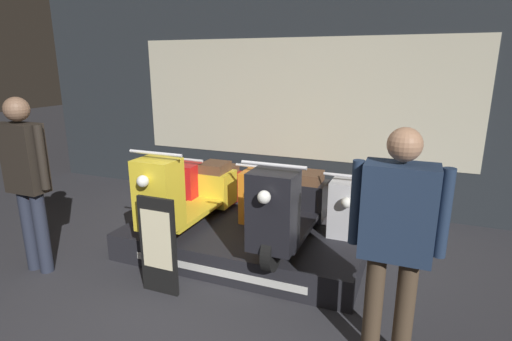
{
  "coord_description": "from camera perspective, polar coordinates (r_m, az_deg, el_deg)",
  "views": [
    {
      "loc": [
        1.65,
        -2.23,
        2.06
      ],
      "look_at": [
        0.0,
        1.84,
        0.87
      ],
      "focal_mm": 28.0,
      "sensor_mm": 36.0,
      "label": 1
    }
  ],
  "objects": [
    {
      "name": "price_sign_board",
      "position": [
        3.76,
        -13.82,
        -10.39
      ],
      "size": [
        0.37,
        0.04,
        0.93
      ],
      "color": "black",
      "rests_on": "ground_plane"
    },
    {
      "name": "ground_plane",
      "position": [
        3.46,
        -12.47,
        -21.89
      ],
      "size": [
        30.0,
        30.0,
        0.0
      ],
      "primitive_type": "plane",
      "color": "#2D2D33"
    },
    {
      "name": "scooter_display_right",
      "position": [
        3.96,
        5.07,
        -5.32
      ],
      "size": [
        0.57,
        1.64,
        0.97
      ],
      "color": "black",
      "rests_on": "display_platform"
    },
    {
      "name": "shop_wall_back",
      "position": [
        5.85,
        5.68,
        10.54
      ],
      "size": [
        8.94,
        0.09,
        3.2
      ],
      "color": "#23282D",
      "rests_on": "ground_plane"
    },
    {
      "name": "display_platform",
      "position": [
        4.39,
        -2.35,
        -10.69
      ],
      "size": [
        2.59,
        1.14,
        0.3
      ],
      "color": "black",
      "rests_on": "ground_plane"
    },
    {
      "name": "scooter_backrow_0",
      "position": [
        5.45,
        -7.21,
        -2.88
      ],
      "size": [
        0.57,
        1.64,
        0.97
      ],
      "color": "black",
      "rests_on": "ground_plane"
    },
    {
      "name": "person_right_browsing",
      "position": [
        2.81,
        19.42,
        -7.89
      ],
      "size": [
        0.62,
        0.26,
        1.68
      ],
      "color": "#473828",
      "rests_on": "ground_plane"
    },
    {
      "name": "person_left_browsing",
      "position": [
        4.44,
        -29.95,
        -0.38
      ],
      "size": [
        0.54,
        0.23,
        1.76
      ],
      "color": "#232838",
      "rests_on": "ground_plane"
    },
    {
      "name": "scooter_display_left",
      "position": [
        4.41,
        -9.57,
        -3.28
      ],
      "size": [
        0.57,
        1.64,
        0.97
      ],
      "color": "black",
      "rests_on": "display_platform"
    },
    {
      "name": "scooter_backrow_1",
      "position": [
        5.06,
        2.78,
        -4.22
      ],
      "size": [
        0.57,
        1.64,
        0.97
      ],
      "color": "black",
      "rests_on": "ground_plane"
    },
    {
      "name": "scooter_backrow_2",
      "position": [
        4.84,
        14.08,
        -5.58
      ],
      "size": [
        0.57,
        1.64,
        0.97
      ],
      "color": "black",
      "rests_on": "ground_plane"
    }
  ]
}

